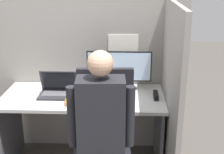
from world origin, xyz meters
TOP-DOWN VIEW (x-y plane):
  - cubicle_panel_back at (0.00, 0.70)m, footprint 2.03×0.05m
  - cubicle_panel_right at (0.79, 0.27)m, footprint 0.04×1.31m
  - desk at (0.00, 0.34)m, footprint 1.53×0.68m
  - paper_box at (0.34, 0.49)m, footprint 0.29×0.23m
  - monitor at (0.34, 0.50)m, footprint 0.62×0.18m
  - laptop at (-0.23, 0.34)m, footprint 0.35×0.23m
  - mouse at (0.08, 0.30)m, footprint 0.06×0.05m
  - stapler at (0.68, 0.31)m, footprint 0.04×0.16m
  - carrot_toy at (-0.12, 0.12)m, footprint 0.05×0.14m
  - office_chair at (0.24, -0.25)m, footprint 0.53×0.56m
  - person at (0.23, -0.42)m, footprint 0.48×0.42m

SIDE VIEW (x-z plane):
  - desk at x=0.00m, z-range 0.19..0.93m
  - office_chair at x=0.24m, z-range 0.00..1.16m
  - mouse at x=0.08m, z-range 0.74..0.78m
  - carrot_toy at x=-0.12m, z-range 0.74..0.78m
  - stapler at x=0.68m, z-range 0.74..0.79m
  - paper_box at x=0.34m, z-range 0.74..0.80m
  - laptop at x=-0.23m, z-range 0.67..0.90m
  - person at x=0.23m, z-range 0.11..1.47m
  - cubicle_panel_right at x=0.79m, z-range 0.00..1.62m
  - cubicle_panel_back at x=0.00m, z-range 0.00..1.62m
  - monitor at x=0.34m, z-range 0.80..1.14m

